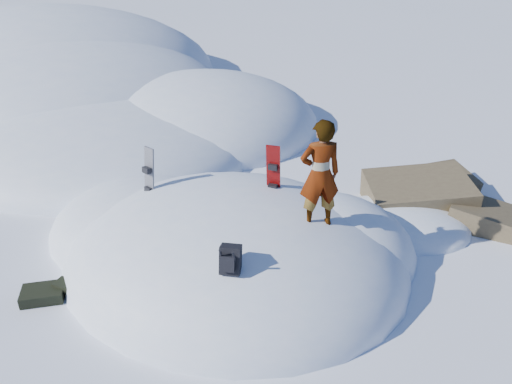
% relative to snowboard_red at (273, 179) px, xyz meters
% --- Properties ---
extents(ground, '(120.00, 120.00, 0.00)m').
position_rel_snowboard_red_xyz_m(ground, '(-0.58, -0.87, -1.58)').
color(ground, white).
rests_on(ground, ground).
extents(snow_mound, '(8.00, 6.00, 3.00)m').
position_rel_snowboard_red_xyz_m(snow_mound, '(-0.75, -0.63, -1.58)').
color(snow_mound, white).
rests_on(snow_mound, ground).
extents(snow_ridge, '(21.50, 18.50, 6.40)m').
position_rel_snowboard_red_xyz_m(snow_ridge, '(-11.02, 8.98, -1.58)').
color(snow_ridge, white).
rests_on(snow_ridge, ground).
extents(rock_outcrop, '(4.68, 4.41, 1.68)m').
position_rel_snowboard_red_xyz_m(rock_outcrop, '(3.14, 2.14, -1.57)').
color(rock_outcrop, brown).
rests_on(rock_outcrop, ground).
extents(snowboard_red, '(0.29, 0.21, 1.52)m').
position_rel_snowboard_red_xyz_m(snowboard_red, '(0.00, 0.00, 0.00)').
color(snowboard_red, '#AF0909').
rests_on(snowboard_red, snow_mound).
extents(snowboard_dark, '(0.34, 0.30, 1.51)m').
position_rel_snowboard_red_xyz_m(snowboard_dark, '(-2.57, -0.42, -0.20)').
color(snowboard_dark, black).
rests_on(snowboard_dark, snow_mound).
extents(backpack, '(0.37, 0.41, 0.55)m').
position_rel_snowboard_red_xyz_m(backpack, '(-0.06, -2.66, -0.20)').
color(backpack, black).
rests_on(backpack, snow_mound).
extents(gear_pile, '(1.01, 0.80, 0.26)m').
position_rel_snowboard_red_xyz_m(gear_pile, '(-3.58, -2.84, -1.45)').
color(gear_pile, black).
rests_on(gear_pile, ground).
extents(person, '(0.87, 0.75, 2.02)m').
position_rel_snowboard_red_xyz_m(person, '(1.06, -0.96, 0.67)').
color(person, slate).
rests_on(person, snow_mound).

